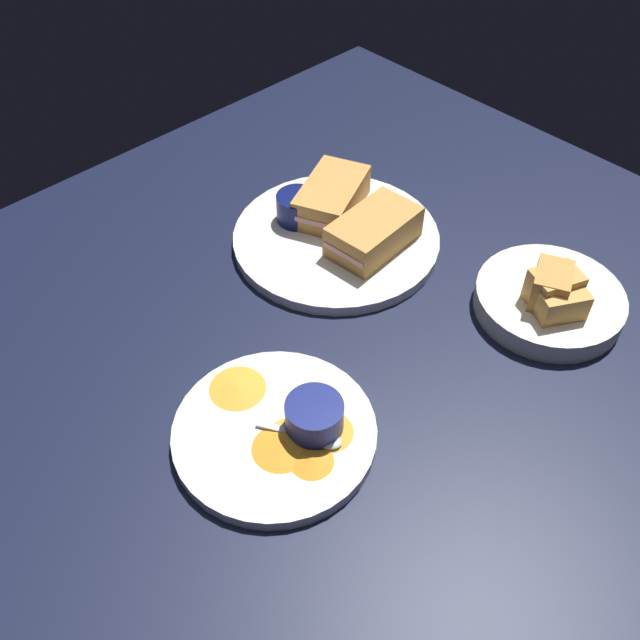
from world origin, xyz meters
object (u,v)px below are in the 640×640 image
ramekin_dark_sauce (297,207)px  ramekin_light_gravy (314,416)px  plate_sandwich_main (336,239)px  plate_chips_companion (275,433)px  spoon_by_dark_ramekin (327,229)px  spoon_by_gravy_ramekin (316,438)px  sandwich_half_near (374,232)px  sandwich_half_far (332,197)px  bread_basket_rear (550,299)px

ramekin_dark_sauce → ramekin_light_gravy: ramekin_dark_sauce is taller
plate_sandwich_main → plate_chips_companion: 34.55cm
plate_chips_companion → ramekin_light_gravy: size_ratio=3.52×
spoon_by_dark_ramekin → spoon_by_gravy_ramekin: (25.93, 25.03, 0.00)cm
plate_chips_companion → sandwich_half_near: bearing=-155.5°
sandwich_half_near → spoon_by_dark_ramekin: 7.48cm
sandwich_half_far → spoon_by_dark_ramekin: size_ratio=1.51×
sandwich_half_near → plate_chips_companion: 34.03cm
plate_sandwich_main → ramekin_dark_sauce: size_ratio=4.86×
ramekin_dark_sauce → spoon_by_gravy_ramekin: ramekin_dark_sauce is taller
sandwich_half_far → ramekin_light_gravy: size_ratio=2.30×
ramekin_dark_sauce → plate_chips_companion: (27.15, 25.75, -3.00)cm
sandwich_half_far → ramekin_light_gravy: (28.70, 26.59, -0.31)cm
ramekin_dark_sauce → bread_basket_rear: bread_basket_rear is taller
spoon_by_dark_ramekin → bread_basket_rear: 32.37cm
sandwich_half_far → spoon_by_dark_ramekin: bearing=37.7°
plate_sandwich_main → spoon_by_dark_ramekin: size_ratio=2.99×
sandwich_half_near → ramekin_dark_sauce: (3.70, -11.72, -0.20)cm
ramekin_dark_sauce → spoon_by_dark_ramekin: size_ratio=0.62×
plate_sandwich_main → spoon_by_dark_ramekin: (0.37, -1.53, 1.16)cm
plate_chips_companion → spoon_by_dark_ramekin: bearing=-143.7°
sandwich_half_near → ramekin_dark_sauce: size_ratio=2.25×
spoon_by_gravy_ramekin → bread_basket_rear: 36.96cm
plate_sandwich_main → sandwich_half_near: (-2.15, 5.22, 3.20)cm
ramekin_light_gravy → ramekin_dark_sauce: bearing=-129.6°
spoon_by_dark_ramekin → plate_chips_companion: spoon_by_dark_ramekin is taller
spoon_by_dark_ramekin → spoon_by_gravy_ramekin: 36.04cm
ramekin_dark_sauce → ramekin_light_gravy: 37.16cm
plate_sandwich_main → sandwich_half_far: size_ratio=1.98×
ramekin_dark_sauce → plate_chips_companion: ramekin_dark_sauce is taller
spoon_by_dark_ramekin → ramekin_light_gravy: ramekin_light_gravy is taller
sandwich_half_far → spoon_by_gravy_ramekin: sandwich_half_far is taller
ramekin_light_gravy → bread_basket_rear: bearing=168.9°
bread_basket_rear → plate_chips_companion: bearing=-14.1°
plate_chips_companion → ramekin_light_gravy: (-3.44, 2.87, 2.89)cm
plate_sandwich_main → sandwich_half_far: sandwich_half_far is taller
spoon_by_dark_ramekin → plate_chips_companion: (28.33, 20.77, -1.16)cm
plate_chips_companion → spoon_by_gravy_ramekin: 5.02cm
sandwich_half_near → ramekin_light_gravy: (27.40, 16.90, -0.31)cm
ramekin_light_gravy → spoon_by_gravy_ramekin: 2.45cm
plate_sandwich_main → spoon_by_gravy_ramekin: bearing=41.8°
sandwich_half_near → ramekin_light_gravy: sandwich_half_near is taller
bread_basket_rear → spoon_by_dark_ramekin: bearing=-70.9°
spoon_by_dark_ramekin → ramekin_light_gravy: size_ratio=1.52×
sandwich_half_near → ramekin_dark_sauce: bearing=-72.5°
plate_sandwich_main → ramekin_light_gravy: size_ratio=4.56×
sandwich_half_near → spoon_by_gravy_ramekin: size_ratio=1.48×
sandwich_half_near → plate_chips_companion: bearing=24.5°
spoon_by_dark_ramekin → bread_basket_rear: bread_basket_rear is taller
plate_sandwich_main → spoon_by_dark_ramekin: spoon_by_dark_ramekin is taller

